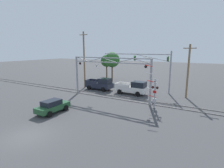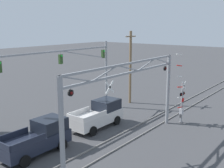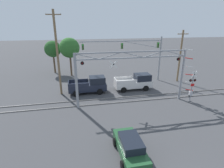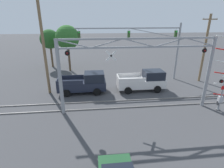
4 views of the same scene
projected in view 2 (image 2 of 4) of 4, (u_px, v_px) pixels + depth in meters
rail_track_near at (124, 145)px, 20.85m from camera, size 80.00×0.08×0.10m
rail_track_far at (109, 140)px, 21.71m from camera, size 80.00×0.08×0.10m
crossing_gantry at (128, 92)px, 19.83m from camera, size 12.90×0.30×6.22m
crossing_signal_mast at (181, 101)px, 25.15m from camera, size 2.01×0.35×6.47m
traffic_signal_span at (84, 64)px, 27.16m from camera, size 12.87×0.39×7.14m
pickup_truck_lead at (99, 115)px, 24.56m from camera, size 5.25×2.25×2.22m
pickup_truck_following at (38, 138)px, 19.50m from camera, size 5.07×2.25×2.22m
utility_pole_right at (130, 66)px, 31.43m from camera, size 1.80×0.28×8.13m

